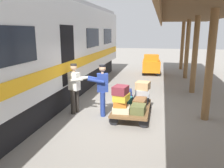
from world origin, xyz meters
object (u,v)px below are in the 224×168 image
suitcase_gray_aluminum (142,93)px  suitcase_burgundy_valise (121,90)px  suitcase_black_hardshell (141,99)px  porter_by_door (75,87)px  train_car (29,51)px  suitcase_olive_duffel (138,109)px  baggage_tug (151,65)px  luggage_cart (132,108)px  suitcase_navy_fabric (127,93)px  suitcase_yellow_case (121,97)px  suitcase_tan_vintage (143,85)px  suitcase_teal_softside (124,102)px  suitcase_cream_canvas (121,109)px  porter_in_overalls (102,88)px  suitcase_orange_carryall (120,104)px  suitcase_red_plastic (127,99)px  suitcase_brown_leather (140,103)px

suitcase_gray_aluminum → suitcase_burgundy_valise: bearing=64.2°
suitcase_black_hardshell → porter_by_door: porter_by_door is taller
train_car → suitcase_olive_duffel: bearing=168.2°
train_car → baggage_tug: 8.59m
luggage_cart → suitcase_navy_fabric: suitcase_navy_fabric is taller
suitcase_yellow_case → suitcase_tan_vintage: suitcase_tan_vintage is taller
suitcase_burgundy_valise → suitcase_tan_vintage: (-0.57, -1.16, -0.11)m
suitcase_teal_softside → suitcase_black_hardshell: (-0.51, -0.54, -0.03)m
suitcase_cream_canvas → suitcase_navy_fabric: size_ratio=1.23×
suitcase_cream_canvas → suitcase_black_hardshell: bearing=-115.1°
porter_in_overalls → suitcase_orange_carryall: bearing=143.4°
suitcase_red_plastic → porter_in_overalls: bearing=38.8°
train_car → suitcase_black_hardshell: size_ratio=29.38×
suitcase_orange_carryall → suitcase_tan_vintage: size_ratio=0.86×
suitcase_orange_carryall → baggage_tug: bearing=-93.7°
suitcase_olive_duffel → porter_in_overalls: size_ratio=0.28×
suitcase_brown_leather → suitcase_teal_softside: bearing=0.0°
suitcase_yellow_case → suitcase_orange_carryall: bearing=31.7°
suitcase_orange_carryall → suitcase_red_plastic: bearing=-91.7°
suitcase_olive_duffel → suitcase_orange_carryall: 0.56m
suitcase_teal_softside → suitcase_red_plastic: 0.54m
baggage_tug → porter_in_overalls: bearing=81.0°
luggage_cart → baggage_tug: size_ratio=1.11×
suitcase_cream_canvas → porter_in_overalls: (0.74, -0.49, 0.48)m
suitcase_navy_fabric → suitcase_teal_softside: bearing=90.9°
porter_in_overalls → suitcase_red_plastic: bearing=-141.2°
suitcase_brown_leather → porter_by_door: 2.23m
suitcase_cream_canvas → porter_by_door: size_ratio=0.30×
suitcase_brown_leather → suitcase_burgundy_valise: bearing=47.7°
suitcase_cream_canvas → porter_in_overalls: size_ratio=0.30×
suitcase_red_plastic → suitcase_navy_fabric: 0.21m
suitcase_teal_softside → suitcase_yellow_case: size_ratio=1.21×
suitcase_brown_leather → suitcase_tan_vintage: suitcase_tan_vintage is taller
suitcase_brown_leather → suitcase_navy_fabric: 0.75m
suitcase_black_hardshell → suitcase_navy_fabric: 0.54m
luggage_cart → suitcase_brown_leather: size_ratio=3.28×
suitcase_cream_canvas → suitcase_teal_softside: bearing=-90.0°
suitcase_teal_softside → train_car: bearing=-4.9°
suitcase_navy_fabric → baggage_tug: baggage_tug is taller
suitcase_teal_softside → suitcase_olive_duffel: 0.74m
suitcase_cream_canvas → suitcase_orange_carryall: (0.03, 0.03, 0.18)m
suitcase_navy_fabric → porter_in_overalls: porter_in_overalls is taller
train_car → porter_by_door: size_ratio=9.93×
suitcase_teal_softside → porter_in_overalls: bearing=4.0°
suitcase_black_hardshell → suitcase_burgundy_valise: suitcase_burgundy_valise is taller
luggage_cart → suitcase_cream_canvas: 0.61m
suitcase_black_hardshell → suitcase_navy_fabric: (0.51, 0.02, 0.18)m
suitcase_orange_carryall → suitcase_olive_duffel: bearing=-176.5°
suitcase_gray_aluminum → porter_by_door: size_ratio=0.28×
suitcase_olive_duffel → suitcase_burgundy_valise: (0.53, 0.04, 0.57)m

